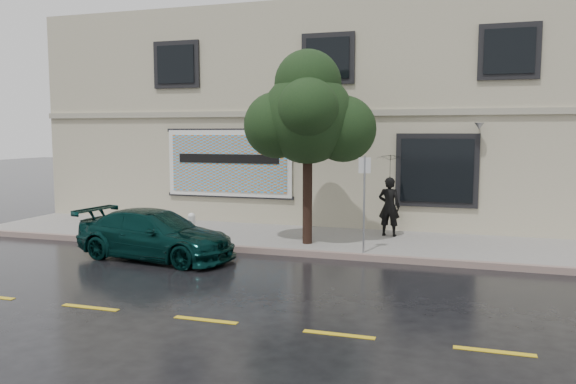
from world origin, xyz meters
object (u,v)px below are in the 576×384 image
(car, at_px, (156,234))
(pedestrian, at_px, (389,207))
(street_tree, at_px, (308,118))
(fire_hydrant, at_px, (192,227))

(car, height_order, pedestrian, pedestrian)
(pedestrian, height_order, street_tree, street_tree)
(pedestrian, bearing_deg, car, 42.31)
(street_tree, bearing_deg, pedestrian, 41.88)
(car, xyz_separation_m, fire_hydrant, (0.11, 1.67, -0.08))
(car, relative_size, street_tree, 0.91)
(car, xyz_separation_m, pedestrian, (5.08, 3.86, 0.39))
(pedestrian, height_order, fire_hydrant, pedestrian)
(car, height_order, street_tree, street_tree)
(car, bearing_deg, fire_hydrant, 3.82)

